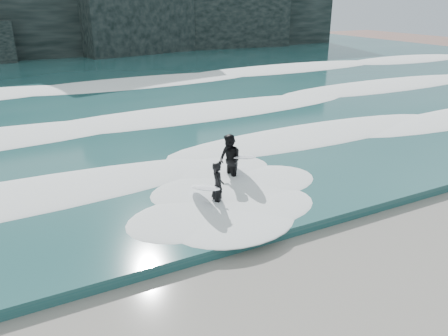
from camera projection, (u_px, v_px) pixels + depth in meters
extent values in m
plane|color=#885B4E|center=(331.00, 321.00, 8.69)|extent=(120.00, 120.00, 0.00)
cube|color=#1E4C4D|center=(73.00, 81.00, 32.55)|extent=(90.00, 52.00, 0.30)
cube|color=black|center=(38.00, 7.00, 44.80)|extent=(70.00, 9.00, 10.00)
ellipsoid|color=white|center=(169.00, 161.00, 15.97)|extent=(60.00, 3.20, 0.20)
ellipsoid|color=white|center=(118.00, 117.00, 21.73)|extent=(60.00, 4.00, 0.24)
ellipsoid|color=white|center=(83.00, 86.00, 29.14)|extent=(60.00, 4.80, 0.30)
imported|color=black|center=(218.00, 187.00, 12.95)|extent=(0.49, 0.63, 1.54)
ellipsoid|color=white|center=(205.00, 188.00, 12.81)|extent=(0.59, 1.90, 0.68)
imported|color=black|center=(229.00, 161.00, 14.62)|extent=(0.72, 0.91, 1.80)
ellipsoid|color=white|center=(240.00, 157.00, 14.77)|extent=(0.94, 2.30, 0.79)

